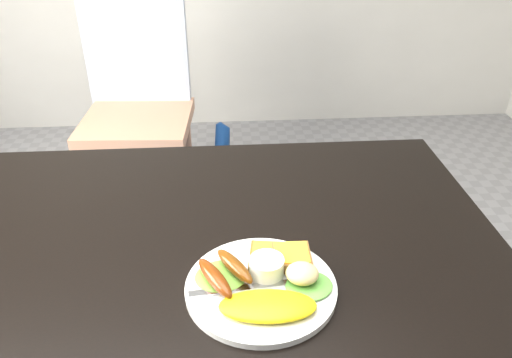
{
  "coord_description": "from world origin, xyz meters",
  "views": [
    {
      "loc": [
        0.05,
        -0.8,
        1.36
      ],
      "look_at": [
        0.11,
        -0.04,
        0.9
      ],
      "focal_mm": 35.0,
      "sensor_mm": 36.0,
      "label": 1
    }
  ],
  "objects_px": {
    "person": "(159,81)",
    "dining_chair": "(137,123)",
    "dining_table": "(201,245)",
    "plate": "(261,287)"
  },
  "relations": [
    {
      "from": "person",
      "to": "dining_chair",
      "type": "bearing_deg",
      "value": -64.17
    },
    {
      "from": "dining_table",
      "to": "person",
      "type": "bearing_deg",
      "value": 100.79
    },
    {
      "from": "dining_chair",
      "to": "person",
      "type": "xyz_separation_m",
      "value": [
        0.16,
        -0.4,
        0.33
      ]
    },
    {
      "from": "dining_table",
      "to": "plate",
      "type": "height_order",
      "value": "plate"
    },
    {
      "from": "dining_chair",
      "to": "dining_table",
      "type": "bearing_deg",
      "value": -71.89
    },
    {
      "from": "person",
      "to": "plate",
      "type": "distance_m",
      "value": 1.03
    },
    {
      "from": "dining_table",
      "to": "dining_chair",
      "type": "height_order",
      "value": "dining_table"
    },
    {
      "from": "plate",
      "to": "dining_table",
      "type": "bearing_deg",
      "value": 124.69
    },
    {
      "from": "dining_table",
      "to": "person",
      "type": "distance_m",
      "value": 0.85
    },
    {
      "from": "person",
      "to": "dining_table",
      "type": "bearing_deg",
      "value": 104.42
    }
  ]
}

